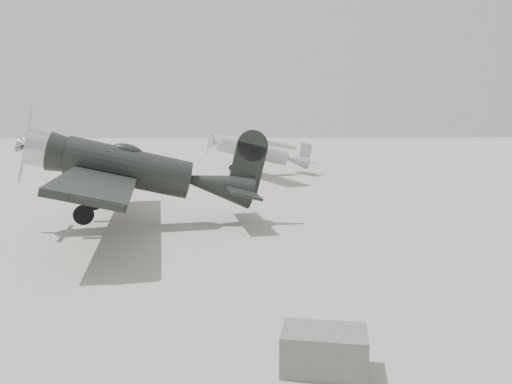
{
  "coord_description": "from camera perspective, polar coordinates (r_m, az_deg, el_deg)",
  "views": [
    {
      "loc": [
        -1.4,
        -16.24,
        4.17
      ],
      "look_at": [
        -0.63,
        1.22,
        1.5
      ],
      "focal_mm": 35.0,
      "sensor_mm": 36.0,
      "label": 1
    }
  ],
  "objects": [
    {
      "name": "ground",
      "position": [
        16.82,
        2.32,
        -5.67
      ],
      "size": [
        160.0,
        160.0,
        0.0
      ],
      "primitive_type": "plane",
      "color": "#A29D8F",
      "rests_on": "ground"
    },
    {
      "name": "lowwing_monoplane",
      "position": [
        19.2,
        -13.06,
        2.35
      ],
      "size": [
        8.96,
        12.5,
        4.01
      ],
      "rotation": [
        0.0,
        0.24,
        0.14
      ],
      "color": "black",
      "rests_on": "ground"
    },
    {
      "name": "highwing_monoplane",
      "position": [
        34.95,
        0.11,
        5.04
      ],
      "size": [
        7.85,
        10.87,
        3.11
      ],
      "rotation": [
        0.0,
        0.23,
        0.33
      ],
      "color": "#949799",
      "rests_on": "ground"
    },
    {
      "name": "equipment_block",
      "position": [
        8.69,
        7.79,
        -17.49
      ],
      "size": [
        1.54,
        1.13,
        0.7
      ],
      "primitive_type": "cube",
      "rotation": [
        0.0,
        0.0,
        -0.2
      ],
      "color": "#62605B",
      "rests_on": "ground"
    }
  ]
}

